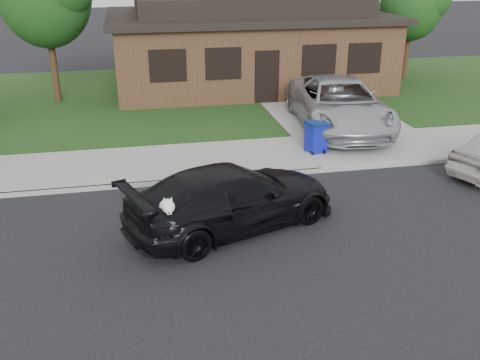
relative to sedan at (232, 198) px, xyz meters
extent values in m
plane|color=black|center=(-0.59, -0.73, -0.73)|extent=(120.00, 120.00, 0.00)
cube|color=gray|center=(-0.59, 4.27, -0.67)|extent=(60.00, 3.00, 0.12)
cube|color=gray|center=(-0.59, 2.77, -0.67)|extent=(60.00, 0.12, 0.12)
cube|color=#193814|center=(-0.59, 12.27, -0.66)|extent=(60.00, 13.00, 0.13)
cube|color=gray|center=(5.41, 9.27, -0.66)|extent=(4.50, 13.00, 0.14)
imported|color=black|center=(0.01, 0.00, 0.00)|extent=(5.39, 3.67, 1.45)
ellipsoid|color=white|center=(-1.50, -0.92, 0.36)|extent=(0.34, 0.40, 0.30)
sphere|color=white|center=(-1.50, -1.15, 0.46)|extent=(0.26, 0.26, 0.26)
cube|color=white|center=(-1.50, -1.28, 0.41)|extent=(0.09, 0.12, 0.08)
sphere|color=black|center=(-1.50, -1.34, 0.41)|extent=(0.04, 0.04, 0.04)
cone|color=white|center=(-1.57, -1.10, 0.59)|extent=(0.11, 0.11, 0.14)
cone|color=white|center=(-1.44, -1.10, 0.59)|extent=(0.11, 0.11, 0.14)
imported|color=#B8BBC0|center=(5.05, 6.39, 0.27)|extent=(3.55, 6.44, 1.71)
cube|color=#0E179E|center=(3.45, 4.15, -0.17)|extent=(0.65, 0.65, 0.88)
cube|color=navy|center=(3.45, 4.15, 0.32)|extent=(0.71, 0.71, 0.10)
cylinder|color=black|center=(3.25, 3.88, -0.54)|extent=(0.08, 0.14, 0.14)
cylinder|color=black|center=(3.64, 3.88, -0.54)|extent=(0.08, 0.14, 0.14)
cube|color=#422B1C|center=(3.41, 14.27, 0.90)|extent=(12.00, 8.00, 3.00)
cube|color=black|center=(3.41, 14.27, 2.53)|extent=(12.60, 8.60, 0.25)
cube|color=black|center=(3.41, 14.27, 3.05)|extent=(10.00, 6.50, 0.80)
cube|color=black|center=(3.41, 10.24, 0.50)|extent=(1.00, 0.06, 2.10)
cube|color=black|center=(-0.59, 10.24, 1.10)|extent=(1.30, 0.05, 1.10)
cube|color=black|center=(1.61, 10.24, 1.10)|extent=(1.30, 0.05, 1.10)
cube|color=black|center=(5.61, 10.24, 1.10)|extent=(1.30, 0.05, 1.10)
cube|color=black|center=(7.61, 10.24, 1.10)|extent=(1.30, 0.05, 1.10)
cylinder|color=#332114|center=(-5.09, 12.27, 0.64)|extent=(0.28, 0.28, 2.48)
cylinder|color=#332114|center=(11.41, 13.77, 0.42)|extent=(0.28, 0.28, 2.03)
ellipsoid|color=#143811|center=(11.41, 13.77, 2.93)|extent=(3.00, 3.00, 3.45)
camera|label=1|loc=(-2.03, -10.80, 5.05)|focal=40.00mm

